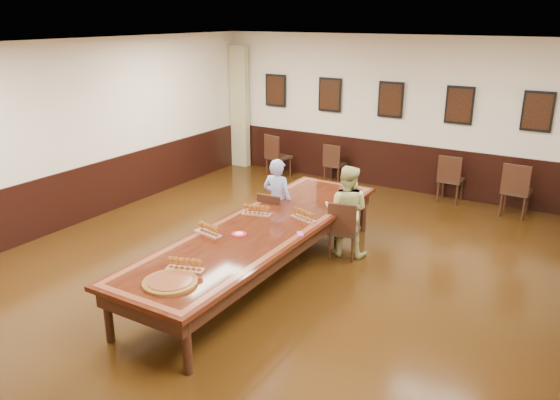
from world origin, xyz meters
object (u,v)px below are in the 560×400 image
Objects in this scene: chair_woman at (344,229)px; spare_chair_a at (279,155)px; chair_man at (275,218)px; spare_chair_b at (335,163)px; spare_chair_c at (451,178)px; carved_platter at (170,282)px; person_man at (277,201)px; person_woman at (346,211)px; spare_chair_d at (517,189)px; conference_table at (262,236)px.

chair_woman is 0.92× the size of spare_chair_a.
spare_chair_b is (-0.66, 3.64, -0.00)m from chair_man.
spare_chair_b is at bearing -73.94° from chair_woman.
spare_chair_a reaches higher than chair_woman.
chair_man is 0.89× the size of spare_chair_a.
spare_chair_c is (3.87, 0.26, -0.01)m from spare_chair_a.
carved_platter is at bearing 100.92° from spare_chair_b.
person_man reaches higher than spare_chair_c.
spare_chair_b is 0.63× the size of person_man.
chair_man is 0.61× the size of person_woman.
spare_chair_c is 3.51m from person_woman.
person_man is at bearing -90.00° from chair_man.
person_man is (1.97, -3.28, 0.21)m from spare_chair_a.
chair_man is at bearing 99.84° from carved_platter.
spare_chair_a is at bearing 111.28° from carved_platter.
chair_woman reaches higher than carved_platter.
chair_woman is 3.59m from spare_chair_c.
spare_chair_d is at bearing -133.34° from person_woman.
carved_platter is at bearing 125.50° from spare_chair_a.
chair_man is 1.00× the size of spare_chair_b.
spare_chair_d is at bearing -165.36° from spare_chair_a.
chair_man is 3.91m from spare_chair_a.
chair_man is at bearing -1.48° from person_woman.
spare_chair_c is at bearing 73.01° from conference_table.
person_man is 0.98× the size of person_woman.
person_woman reaches higher than chair_man.
spare_chair_c is 1.27m from spare_chair_d.
person_man is (-1.19, -0.02, 0.25)m from chair_woman.
carved_platter is (0.53, -3.15, 0.07)m from person_man.
spare_chair_d is at bearing -134.47° from chair_man.
person_woman is 0.29× the size of conference_table.
spare_chair_d is 5.24m from conference_table.
spare_chair_a is 3.83m from person_man.
spare_chair_b is 4.86m from conference_table.
carved_platter is at bearing 79.45° from spare_chair_c.
person_man is 1.18m from person_woman.
spare_chair_b is 3.82m from spare_chair_d.
spare_chair_c is at bearing 78.44° from carved_platter.
spare_chair_c is (1.90, 3.63, 0.04)m from chair_man.
conference_table is (-0.71, -1.29, -0.11)m from person_woman.
person_woman reaches higher than chair_woman.
carved_platter is (2.50, -6.43, 0.27)m from spare_chair_a.
chair_woman is at bearing 61.81° from spare_chair_d.
spare_chair_a is 3.88m from spare_chair_c.
spare_chair_d is (3.81, -0.23, 0.07)m from spare_chair_b.
person_man is (-0.00, 0.09, 0.26)m from chair_man.
spare_chair_a is 1.34m from spare_chair_b.
spare_chair_a is at bearing -60.74° from person_man.
person_woman reaches higher than person_man.
chair_woman is 0.89× the size of spare_chair_d.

